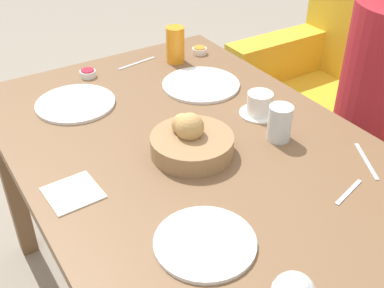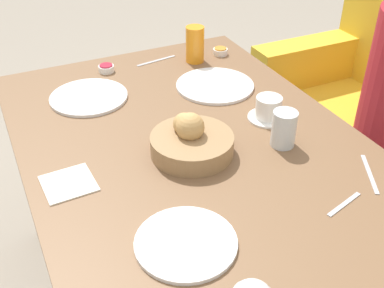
# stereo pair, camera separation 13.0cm
# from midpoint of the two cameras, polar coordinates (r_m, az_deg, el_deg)

# --- Properties ---
(dining_table) EXTENTS (1.36, 0.93, 0.75)m
(dining_table) POSITION_cam_midpoint_polar(r_m,az_deg,el_deg) (1.41, 2.87, -3.25)
(dining_table) COLOR brown
(dining_table) RESTS_ON ground_plane
(bread_basket) EXTENTS (0.23, 0.23, 0.12)m
(bread_basket) POSITION_cam_midpoint_polar(r_m,az_deg,el_deg) (1.30, 2.77, 0.26)
(bread_basket) COLOR #99754C
(bread_basket) RESTS_ON dining_table
(plate_near_left) EXTENTS (0.25, 0.25, 0.01)m
(plate_near_left) POSITION_cam_midpoint_polar(r_m,az_deg,el_deg) (1.60, -9.88, 5.45)
(plate_near_left) COLOR white
(plate_near_left) RESTS_ON dining_table
(plate_near_right) EXTENTS (0.22, 0.22, 0.01)m
(plate_near_right) POSITION_cam_midpoint_polar(r_m,az_deg,el_deg) (1.06, 2.87, -11.76)
(plate_near_right) COLOR white
(plate_near_right) RESTS_ON dining_table
(plate_far_center) EXTENTS (0.27, 0.27, 0.01)m
(plate_far_center) POSITION_cam_midpoint_polar(r_m,az_deg,el_deg) (1.66, 5.00, 6.87)
(plate_far_center) COLOR white
(plate_far_center) RESTS_ON dining_table
(juice_glass) EXTENTS (0.07, 0.07, 0.13)m
(juice_glass) POSITION_cam_midpoint_polar(r_m,az_deg,el_deg) (1.82, 2.45, 11.67)
(juice_glass) COLOR orange
(juice_glass) RESTS_ON dining_table
(water_tumbler) EXTENTS (0.07, 0.07, 0.10)m
(water_tumbler) POSITION_cam_midpoint_polar(r_m,az_deg,el_deg) (1.36, 13.55, 1.69)
(water_tumbler) COLOR silver
(water_tumbler) RESTS_ON dining_table
(coffee_cup) EXTENTS (0.12, 0.12, 0.07)m
(coffee_cup) POSITION_cam_midpoint_polar(r_m,az_deg,el_deg) (1.48, 11.54, 3.99)
(coffee_cup) COLOR white
(coffee_cup) RESTS_ON dining_table
(jam_bowl_berry) EXTENTS (0.06, 0.06, 0.03)m
(jam_bowl_berry) POSITION_cam_midpoint_polar(r_m,az_deg,el_deg) (1.77, -8.05, 8.81)
(jam_bowl_berry) COLOR white
(jam_bowl_berry) RESTS_ON dining_table
(jam_bowl_honey) EXTENTS (0.06, 0.06, 0.03)m
(jam_bowl_honey) POSITION_cam_midpoint_polar(r_m,az_deg,el_deg) (1.90, 5.37, 10.83)
(jam_bowl_honey) COLOR white
(jam_bowl_honey) RESTS_ON dining_table
(fork_silver) EXTENTS (0.15, 0.09, 0.00)m
(fork_silver) POSITION_cam_midpoint_polar(r_m,az_deg,el_deg) (1.35, 22.95, -3.37)
(fork_silver) COLOR #B7B7BC
(fork_silver) RESTS_ON dining_table
(knife_silver) EXTENTS (0.04, 0.16, 0.00)m
(knife_silver) POSITION_cam_midpoint_polar(r_m,az_deg,el_deg) (1.84, -2.21, 9.78)
(knife_silver) COLOR #B7B7BC
(knife_silver) RESTS_ON dining_table
(spoon_coffee) EXTENTS (0.04, 0.12, 0.00)m
(spoon_coffee) POSITION_cam_midpoint_polar(r_m,az_deg,el_deg) (1.23, 20.54, -6.82)
(spoon_coffee) COLOR #B7B7BC
(spoon_coffee) RESTS_ON dining_table
(napkin) EXTENTS (0.13, 0.13, 0.00)m
(napkin) POSITION_cam_midpoint_polar(r_m,az_deg,el_deg) (1.23, -11.52, -4.71)
(napkin) COLOR silver
(napkin) RESTS_ON dining_table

